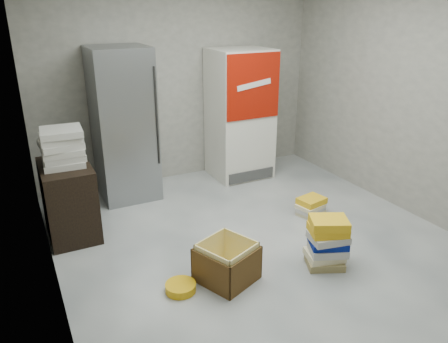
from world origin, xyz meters
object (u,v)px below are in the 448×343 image
wood_shelf (69,200)px  coke_cooler (240,114)px  steel_fridge (124,125)px  phonebook_stack_main (327,242)px  cardboard_box (227,265)px

wood_shelf → coke_cooler: bearing=16.3°
steel_fridge → phonebook_stack_main: bearing=-63.3°
coke_cooler → cardboard_box: size_ratio=2.98×
wood_shelf → cardboard_box: bearing=-53.7°
steel_fridge → cardboard_box: size_ratio=3.15×
steel_fridge → wood_shelf: bearing=-138.7°
phonebook_stack_main → wood_shelf: bearing=159.7°
coke_cooler → cardboard_box: (-1.36, -2.25, -0.75)m
steel_fridge → phonebook_stack_main: steel_fridge is taller
steel_fridge → coke_cooler: bearing=-0.2°
steel_fridge → coke_cooler: size_ratio=1.06×
wood_shelf → phonebook_stack_main: bearing=-40.1°
phonebook_stack_main → cardboard_box: phonebook_stack_main is taller
coke_cooler → wood_shelf: size_ratio=2.25×
phonebook_stack_main → coke_cooler: bearing=100.6°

